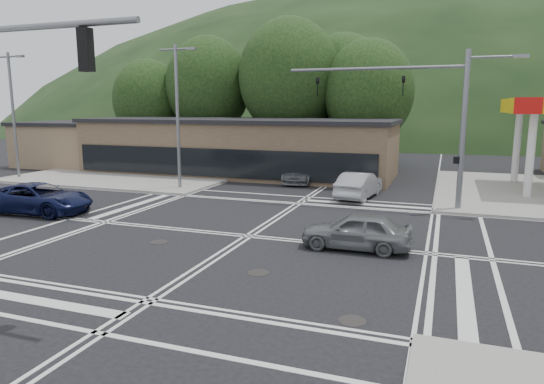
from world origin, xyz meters
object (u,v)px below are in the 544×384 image
(car_grey_center, at_px, (356,231))
(car_queue_b, at_px, (376,170))
(car_blue_west, at_px, (38,198))
(car_northbound, at_px, (300,172))
(car_queue_a, at_px, (359,185))

(car_grey_center, distance_m, car_queue_b, 17.17)
(car_blue_west, bearing_deg, car_northbound, -38.10)
(car_blue_west, relative_size, car_queue_a, 1.17)
(car_grey_center, bearing_deg, car_northbound, -156.53)
(car_blue_west, relative_size, car_northbound, 1.13)
(car_queue_a, distance_m, car_northbound, 6.67)
(car_blue_west, height_order, car_queue_a, car_queue_a)
(car_grey_center, xyz_separation_m, car_queue_b, (-1.65, 17.09, 0.07))
(car_northbound, bearing_deg, car_queue_a, -49.00)
(car_blue_west, xyz_separation_m, car_northbound, (9.45, 13.95, -0.06))
(car_blue_west, xyz_separation_m, car_queue_a, (14.36, 9.44, 0.01))
(car_grey_center, distance_m, car_queue_a, 10.38)
(car_blue_west, distance_m, car_queue_a, 17.19)
(car_blue_west, height_order, car_grey_center, car_blue_west)
(car_queue_a, relative_size, car_queue_b, 1.03)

